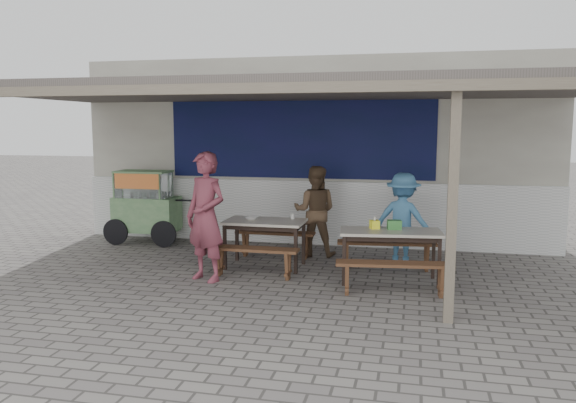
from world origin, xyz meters
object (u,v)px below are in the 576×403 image
(bench_right_wall, at_px, (387,249))
(vendor_cart, at_px, (146,204))
(table_left, at_px, (265,225))
(patron_street_side, at_px, (206,217))
(condiment_jar, at_px, (293,216))
(bench_left_street, at_px, (253,256))
(table_right, at_px, (390,236))
(tissue_box, at_px, (375,224))
(bench_right_street, at_px, (394,271))
(donation_box, at_px, (394,225))
(patron_right_table, at_px, (403,220))
(bench_left_wall, at_px, (275,238))
(patron_wall_side, at_px, (315,211))
(condiment_bowl, at_px, (252,218))

(bench_right_wall, height_order, vendor_cart, vendor_cart)
(table_left, relative_size, patron_street_side, 0.67)
(condiment_jar, bearing_deg, bench_left_street, -113.63)
(table_right, relative_size, tissue_box, 12.23)
(vendor_cart, relative_size, tissue_box, 14.34)
(bench_left_street, relative_size, patron_street_side, 0.72)
(bench_left_street, distance_m, bench_right_street, 2.10)
(table_right, height_order, donation_box, donation_box)
(bench_left_street, height_order, vendor_cart, vendor_cart)
(patron_street_side, bearing_deg, tissue_box, 36.71)
(patron_right_table, bearing_deg, vendor_cart, 6.73)
(patron_street_side, bearing_deg, bench_left_wall, 91.15)
(bench_right_wall, height_order, patron_wall_side, patron_wall_side)
(patron_wall_side, xyz_separation_m, donation_box, (1.39, -1.32, 0.04))
(patron_street_side, xyz_separation_m, condiment_jar, (1.02, 1.17, -0.14))
(patron_wall_side, height_order, tissue_box, patron_wall_side)
(patron_wall_side, bearing_deg, patron_street_side, 55.23)
(patron_street_side, relative_size, tissue_box, 15.36)
(bench_left_wall, height_order, vendor_cart, vendor_cart)
(bench_left_street, relative_size, vendor_cart, 0.77)
(patron_right_table, relative_size, condiment_bowl, 6.95)
(patron_right_table, height_order, tissue_box, patron_right_table)
(table_left, height_order, patron_street_side, patron_street_side)
(bench_left_street, distance_m, patron_street_side, 0.91)
(table_left, height_order, bench_left_street, table_left)
(bench_right_street, distance_m, vendor_cart, 5.35)
(bench_left_street, xyz_separation_m, patron_right_table, (2.12, 1.23, 0.41))
(table_right, bearing_deg, bench_right_wall, 90.00)
(donation_box, relative_size, condiment_jar, 2.48)
(patron_wall_side, height_order, donation_box, patron_wall_side)
(bench_left_street, height_order, condiment_jar, condiment_jar)
(patron_right_table, bearing_deg, bench_left_wall, 13.20)
(bench_left_wall, distance_m, vendor_cart, 2.82)
(table_right, xyz_separation_m, vendor_cart, (-4.68, 1.75, 0.08))
(tissue_box, bearing_deg, bench_right_street, -67.86)
(bench_right_wall, distance_m, donation_box, 0.74)
(tissue_box, bearing_deg, patron_wall_side, 129.99)
(bench_left_wall, distance_m, table_right, 2.28)
(bench_left_street, bearing_deg, tissue_box, 10.42)
(patron_street_side, xyz_separation_m, tissue_box, (2.36, 0.58, -0.12))
(table_left, xyz_separation_m, condiment_jar, (0.39, 0.25, 0.12))
(table_right, distance_m, patron_right_table, 1.03)
(bench_right_street, bearing_deg, vendor_cart, 146.18)
(bench_left_street, distance_m, bench_right_wall, 2.09)
(bench_left_wall, bearing_deg, condiment_bowl, -109.14)
(bench_left_wall, xyz_separation_m, bench_right_street, (2.05, -1.77, 0.01))
(patron_street_side, distance_m, tissue_box, 2.44)
(bench_left_wall, relative_size, bench_right_wall, 0.87)
(bench_right_wall, relative_size, tissue_box, 12.70)
(bench_left_wall, distance_m, donation_box, 2.30)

